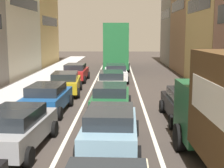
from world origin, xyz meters
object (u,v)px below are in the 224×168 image
Objects in this scene: coupe_centre_lane_fourth at (111,81)px; sedan_centre_lane_fifth at (116,72)px; bus_mid_queue_primary at (117,44)px; wagon_left_lane_second at (16,128)px; hatchback_centre_lane_third at (111,98)px; sedan_left_lane_third at (47,97)px; sedan_left_lane_fourth at (65,82)px; sedan_left_lane_fifth at (76,72)px; sedan_right_lane_behind_truck at (187,104)px; sedan_centre_lane_second at (110,127)px.

sedan_centre_lane_fifth is at bearing -4.06° from coupe_centre_lane_fourth.
sedan_centre_lane_fifth is 0.42× the size of bus_mid_queue_primary.
hatchback_centre_lane_third is (3.18, 5.34, 0.00)m from wagon_left_lane_second.
hatchback_centre_lane_third is 10.81m from sedan_centre_lane_fifth.
sedan_left_lane_third is at bearing 150.04° from coupe_centre_lane_fourth.
sedan_left_lane_fourth is (-3.06, -0.64, 0.00)m from coupe_centre_lane_fourth.
wagon_left_lane_second is 1.02× the size of coupe_centre_lane_fourth.
sedan_centre_lane_fifth is (3.31, 16.15, 0.00)m from wagon_left_lane_second.
sedan_left_lane_third is (-0.08, 5.34, 0.00)m from wagon_left_lane_second.
sedan_left_lane_fourth is (-3.18, 5.12, 0.00)m from hatchback_centre_lane_third.
wagon_left_lane_second and sedan_centre_lane_fifth have the same top height.
hatchback_centre_lane_third and sedan_left_lane_fifth have the same top height.
sedan_right_lane_behind_truck is at bearing -153.84° from coupe_centre_lane_fourth.
sedan_centre_lane_fifth is at bearing 1.80° from sedan_centre_lane_second.
sedan_centre_lane_second is 1.00× the size of sedan_left_lane_third.
sedan_left_lane_fourth is at bearing 45.51° from sedan_right_lane_behind_truck.
sedan_centre_lane_second is 6.20m from sedan_left_lane_third.
sedan_centre_lane_fifth is at bearing -7.86° from wagon_left_lane_second.
bus_mid_queue_primary reaches higher than sedan_left_lane_fourth.
wagon_left_lane_second and sedan_right_lane_behind_truck have the same top height.
sedan_left_lane_fourth is (-3.28, 10.33, 0.00)m from sedan_centre_lane_second.
sedan_left_lane_fourth is 1.02× the size of sedan_right_lane_behind_truck.
sedan_right_lane_behind_truck is (3.68, -7.10, 0.00)m from coupe_centre_lane_fourth.
sedan_centre_lane_second is at bearing 179.86° from coupe_centre_lane_fourth.
sedan_left_lane_fourth is at bearing 147.51° from sedan_centre_lane_fifth.
sedan_left_lane_third is 6.96m from sedan_right_lane_behind_truck.
coupe_centre_lane_fourth is 0.41× the size of bus_mid_queue_primary.
sedan_right_lane_behind_truck is 0.41× the size of bus_mid_queue_primary.
bus_mid_queue_primary is (3.34, 15.25, 2.03)m from sedan_left_lane_fourth.
coupe_centre_lane_fourth is (-0.21, 10.97, 0.00)m from sedan_centre_lane_second.
sedan_left_lane_fifth is at bearing 13.65° from sedan_centre_lane_second.
hatchback_centre_lane_third is 0.41× the size of bus_mid_queue_primary.
sedan_left_lane_fifth is 10.07m from bus_mid_queue_primary.
wagon_left_lane_second is 26.00m from bus_mid_queue_primary.
coupe_centre_lane_fourth is (3.07, 11.09, 0.00)m from wagon_left_lane_second.
sedan_centre_lane_second and sedan_centre_lane_fifth have the same top height.
wagon_left_lane_second is at bearing 173.16° from bus_mid_queue_primary.
sedan_left_lane_fifth is at bearing -2.62° from sedan_left_lane_fourth.
sedan_centre_lane_fifth is 9.77m from bus_mid_queue_primary.
hatchback_centre_lane_third is at bearing 68.60° from sedan_right_lane_behind_truck.
sedan_left_lane_fifth is at bearing 4.13° from wagon_left_lane_second.
sedan_left_lane_third is 11.33m from sedan_centre_lane_fifth.
bus_mid_queue_primary is (-3.40, 21.72, 2.03)m from sedan_right_lane_behind_truck.
wagon_left_lane_second is 16.47m from sedan_left_lane_fifth.
sedan_left_lane_fourth is 6.59m from sedan_centre_lane_fifth.
hatchback_centre_lane_third and sedan_centre_lane_fifth have the same top height.
sedan_left_lane_fourth is 0.42× the size of bus_mid_queue_primary.
sedan_centre_lane_fifth is (3.31, 5.70, 0.00)m from sedan_left_lane_fourth.
coupe_centre_lane_fourth is at bearing -11.72° from wagon_left_lane_second.
hatchback_centre_lane_third and coupe_centre_lane_fourth have the same top height.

